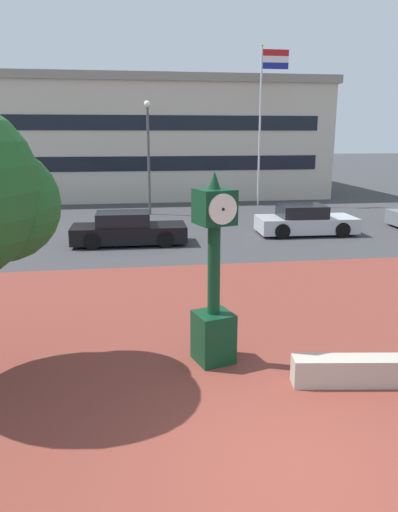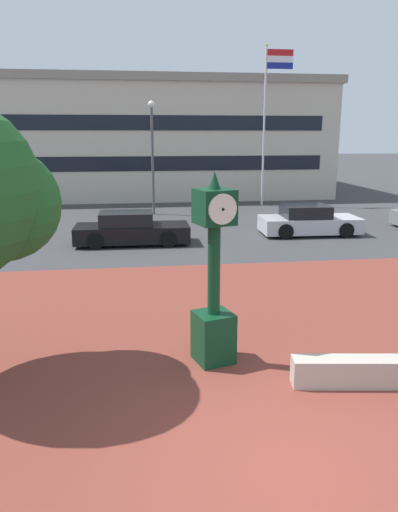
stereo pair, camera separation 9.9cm
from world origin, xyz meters
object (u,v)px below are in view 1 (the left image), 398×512
(civic_building, at_px, (139,138))
(flagpole_primary, at_px, (263,112))
(street_clock, at_px, (214,285))
(street_lamp_post, at_px, (148,145))
(car_street_far, at_px, (128,230))
(car_street_mid, at_px, (305,221))

(civic_building, bearing_deg, flagpole_primary, -51.89)
(street_clock, distance_m, civic_building, 29.56)
(flagpole_primary, height_order, civic_building, flagpole_primary)
(street_lamp_post, bearing_deg, street_clock, -88.88)
(car_street_far, distance_m, street_lamp_post, 8.02)
(car_street_far, distance_m, civic_building, 19.18)
(car_street_mid, height_order, street_lamp_post, street_lamp_post)
(street_clock, relative_size, flagpole_primary, 0.39)
(car_street_mid, relative_size, car_street_far, 0.95)
(car_street_mid, relative_size, flagpole_primary, 0.46)
(car_street_far, bearing_deg, street_lamp_post, 171.37)
(civic_building, height_order, street_lamp_post, civic_building)
(street_clock, relative_size, street_lamp_post, 0.61)
(street_clock, relative_size, civic_building, 0.14)
(flagpole_primary, bearing_deg, street_clock, -107.72)
(flagpole_primary, distance_m, civic_building, 11.54)
(street_clock, xyz_separation_m, car_street_mid, (6.05, 11.50, -0.94))
(street_clock, xyz_separation_m, car_street_far, (-1.56, 10.61, -0.94))
(car_street_far, distance_m, flagpole_primary, 13.67)
(car_street_far, height_order, street_lamp_post, street_lamp_post)
(car_street_far, bearing_deg, flagpole_primary, 141.39)
(car_street_far, bearing_deg, street_clock, 9.21)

